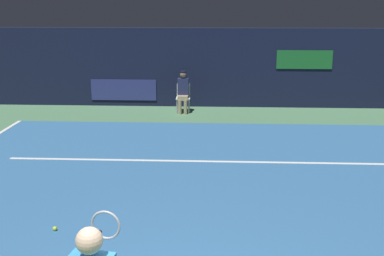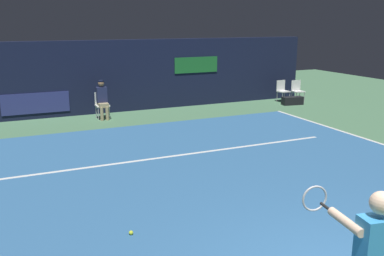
# 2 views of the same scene
# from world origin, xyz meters

# --- Properties ---
(ground_plane) EXTENTS (32.33, 32.33, 0.00)m
(ground_plane) POSITION_xyz_m (0.00, 4.34, 0.00)
(ground_plane) COLOR #4C7A56
(court_surface) EXTENTS (11.04, 10.67, 0.01)m
(court_surface) POSITION_xyz_m (0.00, 4.34, 0.01)
(court_surface) COLOR #336699
(court_surface) RESTS_ON ground
(line_service) EXTENTS (8.61, 0.10, 0.01)m
(line_service) POSITION_xyz_m (0.00, 6.20, 0.01)
(line_service) COLOR white
(line_service) RESTS_ON court_surface
(back_wall) EXTENTS (15.90, 0.33, 2.60)m
(back_wall) POSITION_xyz_m (-0.00, 12.13, 1.30)
(back_wall) COLOR #141933
(back_wall) RESTS_ON ground
(line_judge_on_chair) EXTENTS (0.44, 0.53, 1.32)m
(line_judge_on_chair) POSITION_xyz_m (-0.72, 11.08, 0.69)
(line_judge_on_chair) COLOR white
(line_judge_on_chair) RESTS_ON ground
(courtside_chair_near) EXTENTS (0.46, 0.44, 0.88)m
(courtside_chair_near) POSITION_xyz_m (6.77, 11.26, 0.50)
(courtside_chair_near) COLOR white
(courtside_chair_near) RESTS_ON ground
(courtside_chair_far) EXTENTS (0.47, 0.45, 0.88)m
(courtside_chair_far) POSITION_xyz_m (7.33, 11.01, 0.50)
(courtside_chair_far) COLOR white
(courtside_chair_far) RESTS_ON ground
(tennis_ball) EXTENTS (0.07, 0.07, 0.07)m
(tennis_ball) POSITION_xyz_m (-2.15, 2.76, 0.05)
(tennis_ball) COLOR #CCE033
(tennis_ball) RESTS_ON court_surface
(equipment_bag) EXTENTS (0.87, 0.42, 0.32)m
(equipment_bag) POSITION_xyz_m (6.76, 10.55, 0.16)
(equipment_bag) COLOR black
(equipment_bag) RESTS_ON ground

